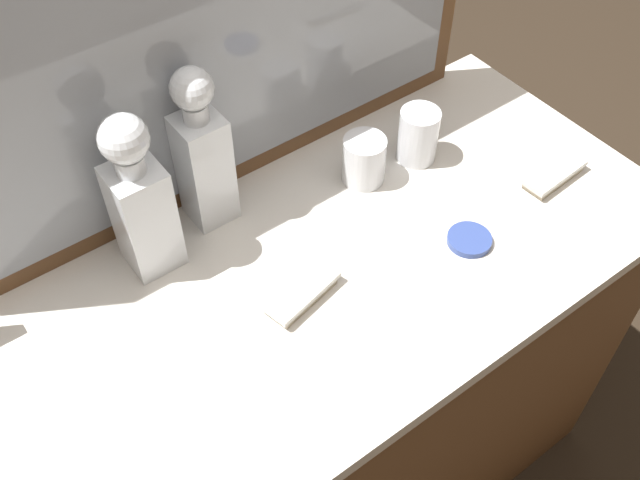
# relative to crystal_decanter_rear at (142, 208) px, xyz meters

# --- Properties ---
(dresser) EXTENTS (1.27, 0.59, 0.85)m
(dresser) POSITION_rel_crystal_decanter_rear_xyz_m (0.21, -0.19, -0.55)
(dresser) COLOR brown
(dresser) RESTS_ON ground_plane
(dresser_mirror) EXTENTS (1.06, 0.03, 0.55)m
(dresser_mirror) POSITION_rel_crystal_decanter_rear_xyz_m (0.21, 0.09, 0.15)
(dresser_mirror) COLOR brown
(dresser_mirror) RESTS_ON dresser
(crystal_decanter_rear) EXTENTS (0.08, 0.08, 0.30)m
(crystal_decanter_rear) POSITION_rel_crystal_decanter_rear_xyz_m (0.00, 0.00, 0.00)
(crystal_decanter_rear) COLOR white
(crystal_decanter_rear) RESTS_ON dresser
(crystal_decanter_front) EXTENTS (0.08, 0.08, 0.31)m
(crystal_decanter_front) POSITION_rel_crystal_decanter_rear_xyz_m (0.13, 0.03, 0.00)
(crystal_decanter_front) COLOR white
(crystal_decanter_front) RESTS_ON dresser
(crystal_tumbler_left) EXTENTS (0.07, 0.07, 0.11)m
(crystal_tumbler_left) POSITION_rel_crystal_decanter_rear_xyz_m (0.52, -0.07, -0.07)
(crystal_tumbler_left) COLOR white
(crystal_tumbler_left) RESTS_ON dresser
(crystal_tumbler_far_right) EXTENTS (0.08, 0.08, 0.09)m
(crystal_tumbler_far_right) POSITION_rel_crystal_decanter_rear_xyz_m (0.40, -0.06, -0.08)
(crystal_tumbler_far_right) COLOR white
(crystal_tumbler_far_right) RESTS_ON dresser
(silver_brush_left) EXTENTS (0.14, 0.09, 0.02)m
(silver_brush_left) POSITION_rel_crystal_decanter_rear_xyz_m (0.15, -0.21, -0.11)
(silver_brush_left) COLOR #B7A88C
(silver_brush_left) RESTS_ON dresser
(silver_brush_center) EXTENTS (0.14, 0.06, 0.02)m
(silver_brush_center) POSITION_rel_crystal_decanter_rear_xyz_m (0.68, -0.27, -0.11)
(silver_brush_center) COLOR #B7A88C
(silver_brush_center) RESTS_ON dresser
(porcelain_dish) EXTENTS (0.08, 0.08, 0.01)m
(porcelain_dish) POSITION_rel_crystal_decanter_rear_xyz_m (0.45, -0.29, -0.12)
(porcelain_dish) COLOR #33478C
(porcelain_dish) RESTS_ON dresser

